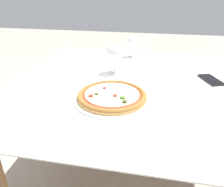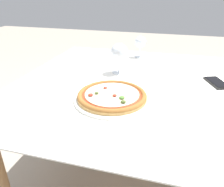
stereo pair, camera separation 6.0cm
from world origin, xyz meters
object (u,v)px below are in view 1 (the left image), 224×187
(dining_table, at_px, (138,97))
(wine_glass_far_right, at_px, (115,52))
(cell_phone, at_px, (211,80))
(pizza_plate, at_px, (112,96))
(wine_glass_far_left, at_px, (133,42))
(fork, at_px, (84,74))

(dining_table, distance_m, wine_glass_far_right, 0.27)
(cell_phone, bearing_deg, pizza_plate, -146.42)
(wine_glass_far_left, height_order, cell_phone, wine_glass_far_left)
(pizza_plate, bearing_deg, dining_table, 64.03)
(dining_table, height_order, wine_glass_far_left, wine_glass_far_left)
(wine_glass_far_left, bearing_deg, fork, -120.63)
(wine_glass_far_right, bearing_deg, dining_table, -40.63)
(fork, xyz_separation_m, wine_glass_far_left, (0.22, 0.38, 0.10))
(pizza_plate, height_order, wine_glass_far_right, wine_glass_far_right)
(pizza_plate, distance_m, fork, 0.34)
(pizza_plate, xyz_separation_m, cell_phone, (0.45, 0.30, -0.01))
(dining_table, distance_m, cell_phone, 0.38)
(pizza_plate, relative_size, cell_phone, 2.01)
(wine_glass_far_left, relative_size, cell_phone, 0.88)
(dining_table, relative_size, fork, 7.30)
(wine_glass_far_left, bearing_deg, pizza_plate, -91.59)
(fork, bearing_deg, dining_table, -13.03)
(pizza_plate, distance_m, cell_phone, 0.54)
(fork, bearing_deg, cell_phone, 2.86)
(dining_table, distance_m, wine_glass_far_left, 0.49)
(pizza_plate, bearing_deg, wine_glass_far_left, 88.41)
(wine_glass_far_left, bearing_deg, wine_glass_far_right, -101.41)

